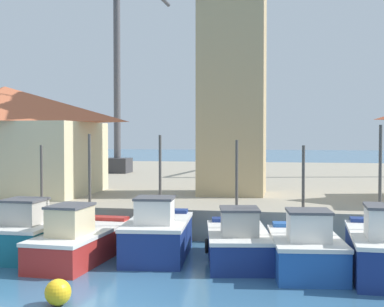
# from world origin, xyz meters

# --- Properties ---
(ground_plane) EXTENTS (300.00, 300.00, 0.00)m
(ground_plane) POSITION_xyz_m (0.00, 0.00, 0.00)
(ground_plane) COLOR #386689
(quay_wharf) EXTENTS (120.00, 40.00, 1.26)m
(quay_wharf) POSITION_xyz_m (0.00, 28.43, 0.63)
(quay_wharf) COLOR #9E937F
(quay_wharf) RESTS_ON ground
(fishing_boat_left_inner) EXTENTS (2.28, 4.42, 3.94)m
(fishing_boat_left_inner) POSITION_xyz_m (-3.51, 5.12, 0.74)
(fishing_boat_left_inner) COLOR #196B7F
(fishing_boat_left_inner) RESTS_ON ground
(fishing_boat_mid_left) EXTENTS (2.18, 5.27, 4.35)m
(fishing_boat_mid_left) POSITION_xyz_m (-1.46, 4.48, 0.68)
(fishing_boat_mid_left) COLOR #AD2823
(fishing_boat_mid_left) RESTS_ON ground
(fishing_boat_center) EXTENTS (2.46, 4.35, 4.31)m
(fishing_boat_center) POSITION_xyz_m (1.03, 5.41, 0.80)
(fishing_boat_center) COLOR navy
(fishing_boat_center) RESTS_ON ground
(fishing_boat_mid_right) EXTENTS (2.71, 4.70, 4.14)m
(fishing_boat_mid_right) POSITION_xyz_m (3.87, 5.22, 0.68)
(fishing_boat_mid_right) COLOR navy
(fishing_boat_mid_right) RESTS_ON ground
(fishing_boat_right_inner) EXTENTS (2.54, 4.33, 3.98)m
(fishing_boat_right_inner) POSITION_xyz_m (6.09, 4.31, 0.71)
(fishing_boat_right_inner) COLOR #2356A8
(fishing_boat_right_inner) RESTS_ON ground
(fishing_boat_right_outer) EXTENTS (2.11, 4.89, 4.64)m
(fishing_boat_right_outer) POSITION_xyz_m (8.41, 4.29, 0.80)
(fishing_boat_right_outer) COLOR navy
(fishing_boat_right_outer) RESTS_ON ground
(clock_tower) EXTENTS (3.82, 3.82, 16.86)m
(clock_tower) POSITION_xyz_m (2.70, 14.77, 9.24)
(clock_tower) COLOR tan
(clock_tower) RESTS_ON quay_wharf
(warehouse_left) EXTENTS (9.63, 6.44, 5.61)m
(warehouse_left) POSITION_xyz_m (-9.14, 13.12, 4.14)
(warehouse_left) COLOR beige
(warehouse_left) RESTS_ON quay_wharf
(port_crane_far) EXTENTS (3.86, 9.10, 17.89)m
(port_crane_far) POSITION_xyz_m (-8.06, 29.04, 8.24)
(port_crane_far) COLOR #353539
(port_crane_far) RESTS_ON quay_wharf
(mooring_buoy) EXTENTS (0.67, 0.67, 0.67)m
(mooring_buoy) POSITION_xyz_m (-0.16, -0.28, 0.33)
(mooring_buoy) COLOR gold
(mooring_buoy) RESTS_ON ground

